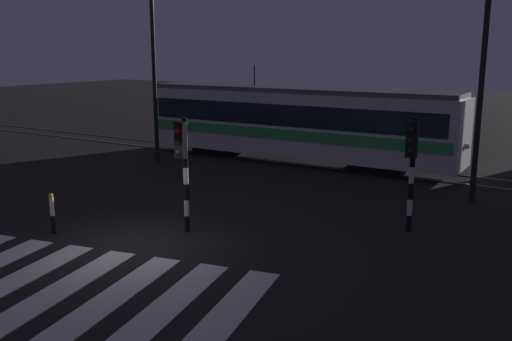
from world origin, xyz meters
name	(u,v)px	position (x,y,z in m)	size (l,w,h in m)	color
ground_plane	(134,246)	(0.00, 0.00, 0.00)	(120.00, 120.00, 0.00)	black
rail_near	(323,167)	(0.00, 11.24, 0.01)	(80.00, 0.12, 0.03)	#59595E
rail_far	(337,162)	(0.00, 12.68, 0.01)	(80.00, 0.12, 0.03)	#59595E
crosswalk_zebra	(38,285)	(0.00, -2.83, 0.01)	(9.90, 6.24, 0.02)	silver
traffic_light_median_centre	(183,158)	(0.42, 1.53, 2.04)	(0.36, 0.42, 3.10)	black
traffic_light_corner_far_right	(412,157)	(5.53, 4.72, 2.05)	(0.36, 0.42, 3.12)	black
street_lamp_trackside_right	(481,68)	(6.38, 8.69, 4.29)	(0.44, 1.21, 6.70)	black
street_lamp_trackside_left	(150,55)	(-6.74, 8.30, 4.64)	(0.44, 1.21, 7.34)	black
tram	(296,122)	(-1.67, 11.96, 1.74)	(14.45, 2.58, 4.15)	silver
bollard_island_edge	(52,213)	(-2.52, -0.39, 0.56)	(0.12, 0.12, 1.11)	black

